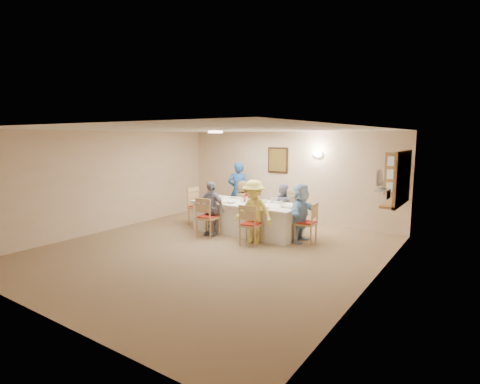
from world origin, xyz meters
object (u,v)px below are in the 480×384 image
Objects in this scene: diner_back_right at (282,207)px; diner_front_right at (254,212)px; chair_back_left at (245,206)px; desk_fan at (381,182)px; chair_right_end at (306,223)px; diner_front_left at (211,209)px; serving_hatch at (402,178)px; condiment_ketchup at (246,197)px; diner_back_left at (242,203)px; diner_right_end at (301,213)px; chair_front_left at (208,217)px; chair_left_end at (199,206)px; chair_front_right at (251,224)px; caregiver at (238,191)px; dining_table at (248,218)px; chair_back_right at (284,211)px.

diner_back_right is 0.84× the size of diner_front_right.
diner_back_right is (1.20, -0.12, 0.10)m from chair_back_left.
chair_right_end is at bearing 160.18° from desk_fan.
chair_back_left is 0.76× the size of diner_front_left.
serving_hatch is 5.79× the size of condiment_ketchup.
diner_back_left is 4.61× the size of condiment_ketchup.
desk_fan is 2.12m from diner_right_end.
desk_fan is 2.12m from chair_right_end.
chair_right_end is 1.18m from diner_back_right.
chair_right_end is at bearing 168.43° from diner_back_left.
chair_left_end is (-0.95, 0.80, 0.02)m from chair_front_left.
chair_front_right is (-2.66, -0.19, -1.09)m from desk_fan.
serving_hatch is 4.37m from chair_front_left.
chair_right_end is (-1.82, -0.74, -1.04)m from serving_hatch.
caregiver reaches higher than chair_front_right.
diner_front_right reaches higher than chair_front_right.
dining_table is 2.74× the size of chair_back_left.
chair_back_right is 0.16m from diner_back_right.
chair_front_left is (-1.20, -1.60, -0.02)m from chair_back_right.
chair_left_end is at bearing 172.71° from desk_fan.
condiment_ketchup is at bearing -96.29° from chair_right_end.
chair_front_left is 3.69× the size of condiment_ketchup.
caregiver is at bearing 131.71° from condiment_ketchup.
caregiver reaches higher than diner_front_left.
diner_back_right reaches higher than chair_back_left.
diner_front_right is at bearing -178.58° from desk_fan.
chair_front_left is at bearing -122.14° from condiment_ketchup.
chair_front_left is 0.67× the size of diner_front_right.
caregiver is (-1.65, 0.47, 0.23)m from diner_back_right.
chair_back_left is at bearing -115.01° from chair_right_end.
diner_back_right is at bearing 135.12° from caregiver.
diner_front_right reaches higher than diner_front_left.
dining_table is at bearing 103.42° from caregiver.
chair_left_end is (-2.15, 0.80, 0.05)m from chair_front_right.
dining_table is 1.91× the size of diner_front_right.
chair_front_left is 2.03m from caregiver.
diner_front_right is (2.15, -0.68, 0.21)m from chair_left_end.
serving_hatch reaches higher than chair_front_left.
diner_back_left reaches higher than chair_left_end.
diner_back_left is at bearing -94.57° from chair_front_left.
desk_fan reaches higher than diner_front_left.
diner_back_left is at bearing 131.42° from dining_table.
diner_right_end is (2.97, 0.00, 0.17)m from chair_left_end.
condiment_ketchup is (0.53, -0.75, 0.39)m from chair_back_left.
dining_table is 2.84× the size of chair_front_left.
diner_back_right is (-2.66, 1.29, -0.95)m from desk_fan.
condiment_ketchup is (-3.32, 0.66, -0.66)m from desk_fan.
caregiver reaches higher than chair_front_left.
diner_right_end is at bearing -159.28° from serving_hatch.
chair_left_end reaches higher than chair_back_right.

